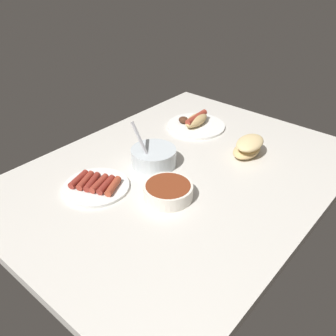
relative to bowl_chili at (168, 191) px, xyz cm
name	(u,v)px	position (x,y,z in cm)	size (l,w,h in cm)	color
ground_plane	(181,175)	(-13.74, -5.92, -3.99)	(120.00, 90.00, 3.00)	silver
bowl_chili	(168,191)	(0.00, 0.00, 0.00)	(15.19, 15.19, 4.52)	white
bowl_coleslaw	(154,156)	(-11.23, -16.20, 0.87)	(15.73, 15.73, 15.88)	silver
bread_stack	(248,147)	(-38.12, 5.54, 1.11)	(14.75, 10.79, 7.20)	#DBB77A
plate_hotdog_assembled	(196,123)	(-44.46, -22.89, -0.71)	(24.08, 24.08, 5.61)	white
plate_sausages	(96,185)	(11.23, -20.49, -1.41)	(21.06, 21.06, 3.22)	white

